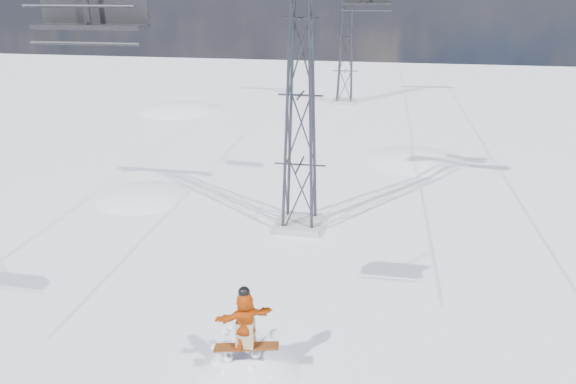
% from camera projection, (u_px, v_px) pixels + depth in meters
% --- Properties ---
extents(ground, '(120.00, 120.00, 0.00)m').
position_uv_depth(ground, '(226.00, 349.00, 14.10)').
color(ground, white).
rests_on(ground, ground).
extents(snow_terrain, '(39.00, 37.00, 22.00)m').
position_uv_depth(snow_terrain, '(251.00, 262.00, 37.85)').
color(snow_terrain, white).
rests_on(snow_terrain, ground).
extents(lift_tower_near, '(5.20, 1.80, 11.43)m').
position_uv_depth(lift_tower_near, '(301.00, 96.00, 19.26)').
color(lift_tower_near, '#999999').
rests_on(lift_tower_near, ground).
extents(lift_tower_far, '(5.20, 1.80, 11.43)m').
position_uv_depth(lift_tower_far, '(347.00, 37.00, 42.13)').
color(lift_tower_far, '#999999').
rests_on(lift_tower_far, ground).
extents(lift_chair_near, '(2.04, 0.59, 2.53)m').
position_uv_depth(lift_chair_near, '(90.00, 14.00, 9.00)').
color(lift_chair_near, black).
rests_on(lift_chair_near, ground).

